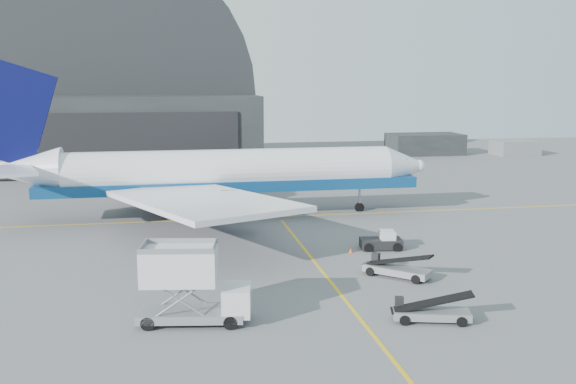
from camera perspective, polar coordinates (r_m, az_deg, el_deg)
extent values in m
plane|color=#565659|center=(50.18, 3.00, -6.98)|extent=(200.00, 200.00, 0.00)
cube|color=gold|center=(69.16, -0.85, -2.20)|extent=(80.00, 0.25, 0.02)
cube|color=gold|center=(48.32, 3.56, -7.65)|extent=(0.25, 40.00, 0.02)
cube|color=black|center=(112.49, -15.98, 5.24)|extent=(50.00, 28.00, 12.00)
cube|color=black|center=(98.60, -16.70, 3.99)|extent=(42.00, 0.40, 9.50)
cube|color=black|center=(129.29, 12.03, 3.31)|extent=(14.00, 8.00, 4.00)
cube|color=gray|center=(133.22, 19.47, 3.15)|extent=(8.00, 6.00, 2.80)
cylinder|color=white|center=(68.83, -5.09, 1.91)|extent=(34.48, 4.60, 4.60)
cone|color=white|center=(73.19, 10.18, 2.27)|extent=(4.21, 4.60, 4.60)
sphere|color=white|center=(73.88, 11.57, 2.30)|extent=(1.34, 1.34, 1.34)
cone|color=white|center=(69.93, -22.15, 1.81)|extent=(6.70, 4.60, 4.60)
cube|color=black|center=(72.72, 9.34, 2.71)|extent=(2.49, 2.11, 0.67)
cube|color=navy|center=(69.06, -5.07, 0.69)|extent=(40.23, 4.65, 1.15)
cube|color=white|center=(57.41, -7.79, -0.75)|extent=(17.66, 23.48, 1.40)
cube|color=white|center=(80.09, -8.60, 2.29)|extent=(17.66, 23.48, 1.40)
cube|color=white|center=(65.79, -23.33, 1.75)|extent=(5.86, 8.02, 0.34)
cube|color=white|center=(74.15, -21.89, 2.70)|extent=(5.86, 8.02, 0.34)
cube|color=#080B3E|center=(69.62, -23.24, 6.38)|extent=(8.88, 0.48, 11.03)
cylinder|color=gray|center=(61.64, -5.27, -1.40)|extent=(4.98, 2.59, 2.59)
cylinder|color=gray|center=(76.68, -6.32, 0.84)|extent=(4.98, 2.59, 2.59)
cylinder|color=#A5A5AA|center=(72.18, 6.38, -0.66)|extent=(0.27, 0.27, 2.68)
cylinder|color=black|center=(72.35, 6.37, -1.37)|extent=(1.05, 0.34, 1.05)
cylinder|color=black|center=(66.46, -6.43, -2.31)|extent=(1.25, 0.43, 1.25)
cylinder|color=black|center=(72.45, -6.78, -1.29)|extent=(1.25, 0.43, 1.25)
cube|color=gray|center=(40.14, -8.58, -10.64)|extent=(6.69, 3.50, 0.53)
cube|color=silver|center=(39.61, -4.59, -9.53)|extent=(2.05, 2.68, 1.70)
cube|color=black|center=(39.49, -3.42, -9.17)|extent=(0.39, 2.01, 0.96)
cube|color=silver|center=(39.26, -9.63, -6.48)|extent=(4.82, 3.31, 2.13)
cylinder|color=black|center=(38.94, -5.13, -11.48)|extent=(0.89, 0.45, 0.85)
cylinder|color=black|center=(41.02, -4.94, -10.34)|extent=(0.89, 0.45, 0.85)
cylinder|color=black|center=(39.54, -12.36, -11.34)|extent=(0.89, 0.45, 0.85)
cylinder|color=black|center=(41.59, -11.79, -10.23)|extent=(0.89, 0.45, 0.85)
cube|color=black|center=(56.76, 8.26, -4.54)|extent=(3.79, 2.41, 0.80)
cube|color=silver|center=(56.69, 8.81, -3.83)|extent=(1.45, 1.75, 0.80)
cylinder|color=black|center=(56.21, 9.68, -4.87)|extent=(0.84, 0.41, 0.80)
cylinder|color=black|center=(57.89, 9.30, -4.41)|extent=(0.84, 0.41, 0.80)
cylinder|color=black|center=(55.72, 7.17, -4.93)|extent=(0.84, 0.41, 0.80)
cylinder|color=black|center=(57.42, 6.86, -4.47)|extent=(0.84, 0.41, 0.80)
cube|color=gray|center=(40.91, 12.62, -10.53)|extent=(4.90, 2.70, 0.48)
cube|color=black|center=(40.66, 12.66, -9.55)|extent=(5.06, 2.26, 1.35)
cube|color=black|center=(41.03, 9.86, -9.59)|extent=(0.62, 0.54, 0.63)
cylinder|color=black|center=(40.58, 15.17, -11.06)|extent=(0.68, 0.41, 0.63)
cylinder|color=black|center=(41.94, 14.78, -10.34)|extent=(0.68, 0.41, 0.63)
cylinder|color=black|center=(40.06, 10.33, -11.14)|extent=(0.68, 0.41, 0.63)
cylinder|color=black|center=(41.44, 10.10, -10.41)|extent=(0.68, 0.41, 0.63)
cube|color=gray|center=(49.08, 9.67, -6.89)|extent=(4.81, 4.63, 0.51)
cube|color=black|center=(48.86, 9.69, -6.00)|extent=(4.66, 4.44, 1.45)
cube|color=black|center=(50.25, 7.81, -5.76)|extent=(0.72, 0.72, 0.68)
cylinder|color=black|center=(47.79, 11.31, -7.62)|extent=(0.69, 0.67, 0.68)
cylinder|color=black|center=(49.21, 11.98, -7.13)|extent=(0.69, 0.67, 0.68)
cylinder|color=black|center=(49.13, 7.34, -7.01)|extent=(0.69, 0.67, 0.68)
cylinder|color=black|center=(50.51, 8.11, -6.55)|extent=(0.69, 0.67, 0.68)
cube|color=#F65A07|center=(55.25, 5.60, -5.40)|extent=(0.33, 0.33, 0.03)
cone|color=#F65A07|center=(55.20, 5.60, -5.18)|extent=(0.33, 0.33, 0.47)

